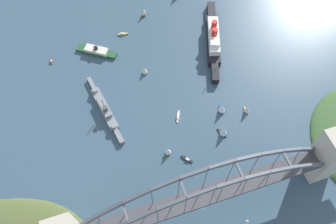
{
  "coord_description": "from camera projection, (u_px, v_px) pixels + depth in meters",
  "views": [
    {
      "loc": [
        -44.48,
        -54.47,
        249.79
      ],
      "look_at": [
        0.0,
        79.59,
        8.0
      ],
      "focal_mm": 36.5,
      "sensor_mm": 36.0,
      "label": 1
    }
  ],
  "objects": [
    {
      "name": "small_boat_7",
      "position": [
        178.0,
        117.0,
        286.26
      ],
      "size": [
        6.25,
        10.96,
        1.85
      ],
      "color": "silver",
      "rests_on": "ground"
    },
    {
      "name": "small_boat_6",
      "position": [
        123.0,
        34.0,
        332.9
      ],
      "size": [
        10.18,
        3.14,
        2.23
      ],
      "color": "gold",
      "rests_on": "ground"
    },
    {
      "name": "harbor_arch_bridge",
      "position": [
        206.0,
        195.0,
        224.16
      ],
      "size": [
        247.03,
        19.17,
        64.28
      ],
      "color": "beige",
      "rests_on": "ground"
    },
    {
      "name": "small_boat_0",
      "position": [
        247.0,
        109.0,
        285.72
      ],
      "size": [
        4.65,
        8.16,
        9.56
      ],
      "color": "gold",
      "rests_on": "ground"
    },
    {
      "name": "small_boat_1",
      "position": [
        187.0,
        159.0,
        266.83
      ],
      "size": [
        7.82,
        8.84,
        2.0
      ],
      "color": "black",
      "rests_on": "ground"
    },
    {
      "name": "small_boat_3",
      "position": [
        168.0,
        151.0,
        266.79
      ],
      "size": [
        8.14,
        6.24,
        8.6
      ],
      "color": "#2D6B3D",
      "rests_on": "ground"
    },
    {
      "name": "small_boat_8",
      "position": [
        222.0,
        108.0,
        285.52
      ],
      "size": [
        6.57,
        10.25,
        10.68
      ],
      "color": "#234C8C",
      "rests_on": "ground"
    },
    {
      "name": "small_boat_2",
      "position": [
        144.0,
        12.0,
        343.01
      ],
      "size": [
        7.79,
        6.2,
        9.8
      ],
      "color": "brown",
      "rests_on": "ground"
    },
    {
      "name": "small_boat_5",
      "position": [
        224.0,
        131.0,
        274.39
      ],
      "size": [
        7.44,
        9.76,
        10.71
      ],
      "color": "black",
      "rests_on": "ground"
    },
    {
      "name": "small_boat_9",
      "position": [
        145.0,
        70.0,
        306.86
      ],
      "size": [
        8.51,
        7.04,
        8.04
      ],
      "color": "#2D6B3D",
      "rests_on": "ground"
    },
    {
      "name": "naval_cruiser",
      "position": [
        105.0,
        109.0,
        287.52
      ],
      "size": [
        16.21,
        71.96,
        16.73
      ],
      "color": "gray",
      "rests_on": "ground"
    },
    {
      "name": "harbor_ferry_steamer",
      "position": [
        96.0,
        51.0,
        320.08
      ],
      "size": [
        36.26,
        28.12,
        7.8
      ],
      "color": "#23512D",
      "rests_on": "ground"
    },
    {
      "name": "ocean_liner",
      "position": [
        213.0,
        38.0,
        323.73
      ],
      "size": [
        39.33,
        94.7,
        19.86
      ],
      "color": "black",
      "rests_on": "ground"
    },
    {
      "name": "ground_plane",
      "position": [
        202.0,
        207.0,
        248.82
      ],
      "size": [
        1400.0,
        1400.0,
        0.0
      ],
      "primitive_type": "plane",
      "color": "#385166"
    },
    {
      "name": "small_boat_4",
      "position": [
        51.0,
        61.0,
        315.98
      ],
      "size": [
        1.93,
        7.17,
        2.15
      ],
      "color": "brown",
      "rests_on": "ground"
    }
  ]
}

